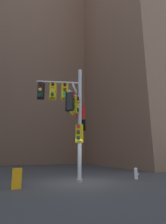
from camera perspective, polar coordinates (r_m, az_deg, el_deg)
ground at (r=11.32m, az=-1.14°, el=-21.45°), size 120.00×120.00×0.00m
building_tower_right at (r=37.22m, az=18.85°, el=24.63°), size 16.95×16.95×48.09m
building_mid_block at (r=43.82m, az=-14.62°, el=17.18°), size 17.79×17.79×46.96m
signal_pole_assembly at (r=11.24m, az=-4.54°, el=1.13°), size 3.13×2.48×7.18m
fire_hydrant at (r=13.04m, az=16.51°, el=-18.15°), size 0.33×0.23×0.74m
newspaper_box at (r=9.77m, az=-20.36°, el=-19.17°), size 0.45×0.36×0.95m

